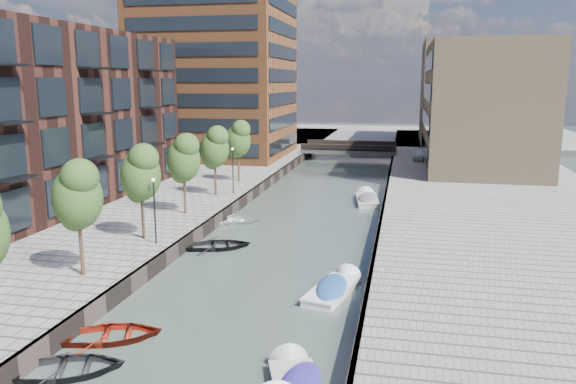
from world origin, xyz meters
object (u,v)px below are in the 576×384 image
(sloop_2, at_px, (112,339))
(sloop_3, at_px, (233,223))
(car, at_px, (421,155))
(tree_6, at_px, (238,138))
(sloop_4, at_px, (219,248))
(tree_3, at_px, (141,172))
(motorboat_4, at_px, (367,199))
(motorboat_3, at_px, (335,288))
(sloop_0, at_px, (68,373))
(bridge, at_px, (350,149))
(tree_5, at_px, (215,146))
(tree_4, at_px, (184,157))
(tree_2, at_px, (77,193))

(sloop_2, bearing_deg, sloop_3, -19.09)
(sloop_2, distance_m, car, 53.61)
(tree_6, xyz_separation_m, sloop_4, (4.30, -19.01, -5.31))
(tree_3, height_order, car, tree_3)
(tree_3, distance_m, sloop_3, 10.64)
(motorboat_4, bearing_deg, motorboat_3, -90.27)
(tree_6, xyz_separation_m, sloop_0, (3.94, -35.59, -5.31))
(tree_6, relative_size, car, 1.62)
(sloop_3, bearing_deg, sloop_0, 173.66)
(sloop_0, distance_m, sloop_4, 16.58)
(tree_6, height_order, sloop_0, tree_6)
(bridge, xyz_separation_m, tree_5, (-8.50, -33.00, 3.92))
(sloop_0, height_order, motorboat_4, motorboat_4)
(sloop_4, distance_m, car, 40.58)
(tree_6, bearing_deg, motorboat_4, -10.41)
(tree_3, xyz_separation_m, tree_6, (0.00, 21.00, 0.00))
(tree_5, xyz_separation_m, sloop_0, (3.94, -28.59, -5.31))
(sloop_0, xyz_separation_m, sloop_2, (0.18, 2.96, 0.00))
(tree_6, height_order, motorboat_4, tree_6)
(tree_3, height_order, tree_5, same)
(tree_5, height_order, tree_6, same)
(tree_6, bearing_deg, sloop_3, -75.35)
(tree_4, bearing_deg, car, 61.23)
(sloop_0, xyz_separation_m, motorboat_4, (8.97, 33.22, 0.22))
(bridge, relative_size, tree_2, 2.18)
(sloop_3, bearing_deg, bridge, -15.91)
(bridge, distance_m, tree_3, 47.92)
(tree_2, xyz_separation_m, sloop_3, (3.23, 15.64, -5.31))
(sloop_4, relative_size, car, 1.17)
(tree_5, xyz_separation_m, motorboat_4, (12.91, 4.63, -5.09))
(sloop_2, distance_m, motorboat_3, 11.42)
(tree_2, xyz_separation_m, sloop_0, (3.94, -7.59, -5.31))
(bridge, xyz_separation_m, tree_2, (-8.50, -54.00, 3.92))
(tree_3, height_order, sloop_3, tree_3)
(sloop_2, bearing_deg, tree_5, -12.46)
(sloop_4, bearing_deg, tree_5, -2.20)
(tree_3, xyz_separation_m, tree_4, (0.00, 7.00, 0.00))
(tree_4, xyz_separation_m, motorboat_3, (12.80, -11.21, -5.11))
(tree_4, height_order, sloop_3, tree_4)
(tree_5, height_order, sloop_4, tree_5)
(tree_6, height_order, sloop_3, tree_6)
(bridge, xyz_separation_m, tree_3, (-8.50, -47.00, 3.92))
(bridge, distance_m, sloop_2, 58.81)
(tree_5, bearing_deg, tree_2, -90.00)
(bridge, distance_m, motorboat_4, 28.73)
(motorboat_3, bearing_deg, car, 83.10)
(tree_2, bearing_deg, tree_3, 90.00)
(sloop_2, bearing_deg, car, -36.79)
(tree_4, height_order, sloop_2, tree_4)
(tree_3, relative_size, tree_5, 1.00)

